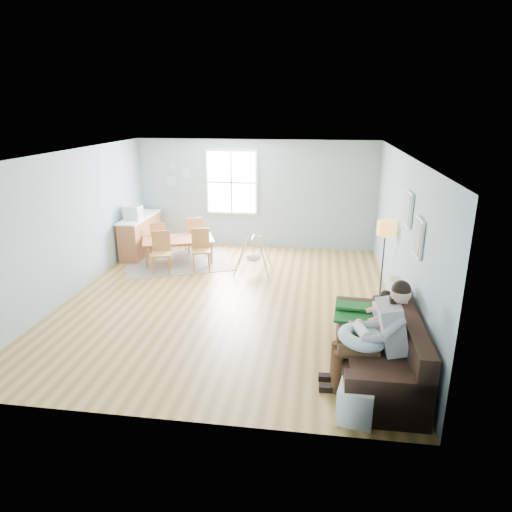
% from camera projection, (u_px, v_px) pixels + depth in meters
% --- Properties ---
extents(room, '(8.40, 9.40, 3.90)m').
position_uv_depth(room, '(226.00, 170.00, 7.81)').
color(room, olive).
extents(window, '(1.32, 0.08, 1.62)m').
position_uv_depth(window, '(232.00, 182.00, 11.39)').
color(window, white).
rests_on(window, room).
extents(pictures, '(0.05, 1.34, 0.74)m').
position_uv_depth(pictures, '(413.00, 223.00, 6.60)').
color(pictures, white).
rests_on(pictures, room).
extents(wall_plates, '(0.67, 0.02, 0.66)m').
position_uv_depth(wall_plates, '(177.00, 174.00, 11.53)').
color(wall_plates, '#9CB0BB').
rests_on(wall_plates, room).
extents(sofa, '(0.99, 2.28, 0.92)m').
position_uv_depth(sofa, '(382.00, 354.00, 6.06)').
color(sofa, black).
rests_on(sofa, room).
extents(green_throw, '(1.09, 0.97, 0.04)m').
position_uv_depth(green_throw, '(371.00, 312.00, 6.70)').
color(green_throw, '#155D21').
rests_on(green_throw, sofa).
extents(beige_pillow, '(0.20, 0.56, 0.55)m').
position_uv_depth(beige_pillow, '(397.00, 301.00, 6.43)').
color(beige_pillow, '#BCB090').
rests_on(beige_pillow, sofa).
extents(father, '(1.06, 0.50, 1.49)m').
position_uv_depth(father, '(377.00, 333.00, 5.62)').
color(father, gray).
rests_on(father, sofa).
extents(nursing_pillow, '(0.68, 0.66, 0.24)m').
position_uv_depth(nursing_pillow, '(362.00, 338.00, 5.67)').
color(nursing_pillow, '#AAC5D4').
rests_on(nursing_pillow, father).
extents(infant, '(0.22, 0.41, 0.15)m').
position_uv_depth(infant, '(362.00, 330.00, 5.68)').
color(infant, silver).
rests_on(infant, nursing_pillow).
extents(toddler, '(0.57, 0.28, 0.90)m').
position_uv_depth(toddler, '(376.00, 316.00, 6.13)').
color(toddler, white).
rests_on(toddler, sofa).
extents(floor_lamp, '(0.30, 0.30, 1.52)m').
position_uv_depth(floor_lamp, '(385.00, 235.00, 8.19)').
color(floor_lamp, black).
rests_on(floor_lamp, room).
extents(storage_cube, '(0.46, 0.43, 0.44)m').
position_uv_depth(storage_cube, '(355.00, 404.00, 5.20)').
color(storage_cube, white).
rests_on(storage_cube, room).
extents(rug, '(2.90, 2.60, 0.01)m').
position_uv_depth(rug, '(179.00, 262.00, 10.63)').
color(rug, gray).
rests_on(rug, room).
extents(dining_table, '(1.80, 1.38, 0.56)m').
position_uv_depth(dining_table, '(179.00, 251.00, 10.55)').
color(dining_table, brown).
rests_on(dining_table, rug).
extents(chair_sw, '(0.50, 0.50, 0.91)m').
position_uv_depth(chair_sw, '(161.00, 250.00, 9.83)').
color(chair_sw, olive).
rests_on(chair_sw, rug).
extents(chair_se, '(0.51, 0.51, 0.91)m').
position_uv_depth(chair_se, '(201.00, 247.00, 10.04)').
color(chair_se, olive).
rests_on(chair_se, rug).
extents(chair_nw, '(0.52, 0.52, 0.85)m').
position_uv_depth(chair_nw, '(158.00, 237.00, 10.93)').
color(chair_nw, olive).
rests_on(chair_nw, rug).
extents(chair_ne, '(0.57, 0.57, 0.91)m').
position_uv_depth(chair_ne, '(194.00, 233.00, 11.12)').
color(chair_ne, olive).
rests_on(chair_ne, rug).
extents(counter, '(0.51, 1.68, 0.93)m').
position_uv_depth(counter, '(140.00, 235.00, 11.13)').
color(counter, brown).
rests_on(counter, room).
extents(monitor, '(0.36, 0.34, 0.32)m').
position_uv_depth(monitor, '(134.00, 213.00, 10.64)').
color(monitor, silver).
rests_on(monitor, counter).
extents(baby_swing, '(0.80, 0.81, 0.79)m').
position_uv_depth(baby_swing, '(253.00, 256.00, 9.90)').
color(baby_swing, silver).
rests_on(baby_swing, room).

